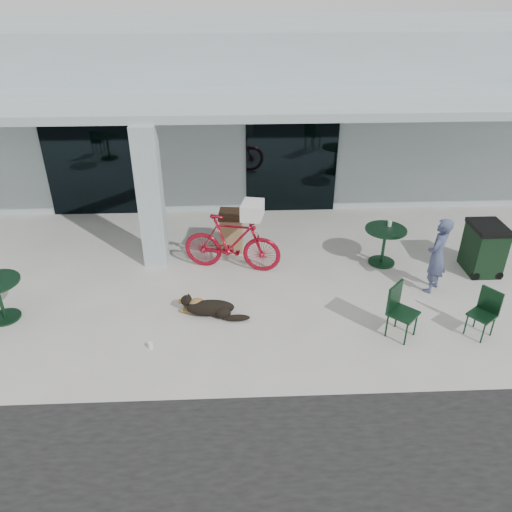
{
  "coord_description": "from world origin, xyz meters",
  "views": [
    {
      "loc": [
        0.31,
        -7.6,
        5.71
      ],
      "look_at": [
        0.67,
        0.67,
        1.0
      ],
      "focal_mm": 35.0,
      "sensor_mm": 36.0,
      "label": 1
    }
  ],
  "objects_px": {
    "cafe_table_far": "(384,246)",
    "person": "(437,256)",
    "cafe_table_near": "(0,300)",
    "wheeled_bin": "(484,248)",
    "cafe_chair_far_b": "(482,314)",
    "trash_receptacle": "(232,231)",
    "dog": "(210,307)",
    "bicycle": "(232,243)",
    "cafe_chair_far_a": "(403,313)"
  },
  "relations": [
    {
      "from": "bicycle",
      "to": "trash_receptacle",
      "type": "xyz_separation_m",
      "value": [
        -0.01,
        0.9,
        -0.16
      ]
    },
    {
      "from": "cafe_table_far",
      "to": "person",
      "type": "bearing_deg",
      "value": -57.19
    },
    {
      "from": "bicycle",
      "to": "dog",
      "type": "distance_m",
      "value": 1.82
    },
    {
      "from": "bicycle",
      "to": "dog",
      "type": "height_order",
      "value": "bicycle"
    },
    {
      "from": "cafe_table_near",
      "to": "person",
      "type": "bearing_deg",
      "value": 4.18
    },
    {
      "from": "cafe_chair_far_a",
      "to": "person",
      "type": "relative_size",
      "value": 0.63
    },
    {
      "from": "person",
      "to": "cafe_chair_far_a",
      "type": "bearing_deg",
      "value": 4.84
    },
    {
      "from": "trash_receptacle",
      "to": "cafe_chair_far_b",
      "type": "bearing_deg",
      "value": -37.71
    },
    {
      "from": "wheeled_bin",
      "to": "cafe_table_far",
      "type": "bearing_deg",
      "value": 168.17
    },
    {
      "from": "cafe_chair_far_b",
      "to": "person",
      "type": "relative_size",
      "value": 0.56
    },
    {
      "from": "dog",
      "to": "cafe_chair_far_b",
      "type": "height_order",
      "value": "cafe_chair_far_b"
    },
    {
      "from": "bicycle",
      "to": "cafe_table_far",
      "type": "bearing_deg",
      "value": -75.91
    },
    {
      "from": "cafe_table_near",
      "to": "cafe_table_far",
      "type": "distance_m",
      "value": 7.89
    },
    {
      "from": "cafe_table_far",
      "to": "cafe_chair_far_b",
      "type": "bearing_deg",
      "value": -68.08
    },
    {
      "from": "cafe_chair_far_a",
      "to": "cafe_table_far",
      "type": "bearing_deg",
      "value": 35.95
    },
    {
      "from": "cafe_table_near",
      "to": "cafe_chair_far_b",
      "type": "bearing_deg",
      "value": -5.76
    },
    {
      "from": "cafe_chair_far_b",
      "to": "trash_receptacle",
      "type": "relative_size",
      "value": 0.94
    },
    {
      "from": "cafe_chair_far_a",
      "to": "dog",
      "type": "bearing_deg",
      "value": 120.85
    },
    {
      "from": "wheeled_bin",
      "to": "cafe_table_near",
      "type": "bearing_deg",
      "value": -172.62
    },
    {
      "from": "cafe_chair_far_a",
      "to": "bicycle",
      "type": "bearing_deg",
      "value": 94.12
    },
    {
      "from": "cafe_chair_far_a",
      "to": "wheeled_bin",
      "type": "relative_size",
      "value": 0.92
    },
    {
      "from": "person",
      "to": "wheeled_bin",
      "type": "bearing_deg",
      "value": 159.56
    },
    {
      "from": "dog",
      "to": "cafe_table_far",
      "type": "bearing_deg",
      "value": 42.06
    },
    {
      "from": "dog",
      "to": "cafe_table_far",
      "type": "relative_size",
      "value": 1.16
    },
    {
      "from": "dog",
      "to": "person",
      "type": "distance_m",
      "value": 4.61
    },
    {
      "from": "trash_receptacle",
      "to": "wheeled_bin",
      "type": "height_order",
      "value": "wheeled_bin"
    },
    {
      "from": "dog",
      "to": "cafe_chair_far_a",
      "type": "distance_m",
      "value": 3.54
    },
    {
      "from": "cafe_table_far",
      "to": "cafe_chair_far_b",
      "type": "height_order",
      "value": "cafe_chair_far_b"
    },
    {
      "from": "cafe_table_near",
      "to": "wheeled_bin",
      "type": "distance_m",
      "value": 9.84
    },
    {
      "from": "dog",
      "to": "person",
      "type": "relative_size",
      "value": 0.66
    },
    {
      "from": "dog",
      "to": "wheeled_bin",
      "type": "xyz_separation_m",
      "value": [
        5.85,
        1.39,
        0.37
      ]
    },
    {
      "from": "person",
      "to": "dog",
      "type": "bearing_deg",
      "value": -40.14
    },
    {
      "from": "cafe_table_near",
      "to": "trash_receptacle",
      "type": "relative_size",
      "value": 0.92
    },
    {
      "from": "cafe_table_near",
      "to": "person",
      "type": "xyz_separation_m",
      "value": [
        8.42,
        0.62,
        0.39
      ]
    },
    {
      "from": "dog",
      "to": "cafe_table_near",
      "type": "height_order",
      "value": "cafe_table_near"
    },
    {
      "from": "cafe_table_near",
      "to": "cafe_chair_far_b",
      "type": "relative_size",
      "value": 0.99
    },
    {
      "from": "bicycle",
      "to": "cafe_table_near",
      "type": "distance_m",
      "value": 4.63
    },
    {
      "from": "person",
      "to": "cafe_table_far",
      "type": "bearing_deg",
      "value": -105.84
    },
    {
      "from": "dog",
      "to": "cafe_table_near",
      "type": "xyz_separation_m",
      "value": [
        -3.9,
        0.06,
        0.24
      ]
    },
    {
      "from": "person",
      "to": "trash_receptacle",
      "type": "xyz_separation_m",
      "value": [
        -4.1,
        1.93,
        -0.32
      ]
    },
    {
      "from": "cafe_table_far",
      "to": "person",
      "type": "height_order",
      "value": "person"
    },
    {
      "from": "bicycle",
      "to": "person",
      "type": "xyz_separation_m",
      "value": [
        4.09,
        -1.03,
        0.17
      ]
    },
    {
      "from": "bicycle",
      "to": "person",
      "type": "bearing_deg",
      "value": -91.72
    },
    {
      "from": "cafe_table_near",
      "to": "bicycle",
      "type": "bearing_deg",
      "value": 20.81
    },
    {
      "from": "dog",
      "to": "bicycle",
      "type": "bearing_deg",
      "value": 92.54
    },
    {
      "from": "cafe_chair_far_b",
      "to": "dog",
      "type": "bearing_deg",
      "value": -135.99
    },
    {
      "from": "cafe_table_far",
      "to": "cafe_chair_far_a",
      "type": "xyz_separation_m",
      "value": [
        -0.36,
        -2.59,
        0.08
      ]
    },
    {
      "from": "cafe_table_near",
      "to": "cafe_chair_far_a",
      "type": "relative_size",
      "value": 0.87
    },
    {
      "from": "bicycle",
      "to": "dog",
      "type": "bearing_deg",
      "value": 178.32
    },
    {
      "from": "bicycle",
      "to": "cafe_chair_far_b",
      "type": "bearing_deg",
      "value": -107.36
    }
  ]
}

